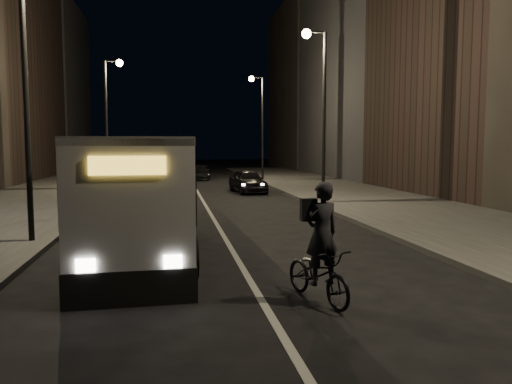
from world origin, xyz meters
name	(u,v)px	position (x,y,z in m)	size (l,w,h in m)	color
ground	(245,272)	(0.00, 0.00, 0.00)	(180.00, 180.00, 0.00)	black
sidewalk_right	(364,198)	(8.50, 14.00, 0.08)	(7.00, 70.00, 0.16)	#343432
sidewalk_left	(25,205)	(-8.50, 14.00, 0.08)	(7.00, 70.00, 0.16)	#343432
building_row_right	(391,50)	(16.00, 27.50, 10.50)	(8.00, 61.00, 21.00)	black
streetlight_right_mid	(319,93)	(5.33, 12.00, 5.36)	(1.20, 0.44, 8.12)	black
streetlight_right_far	(259,114)	(5.33, 28.00, 5.36)	(1.20, 0.44, 8.12)	black
streetlight_left_near	(34,56)	(-5.33, 4.00, 5.36)	(1.20, 0.44, 8.12)	black
streetlight_left_far	(110,106)	(-5.33, 22.00, 5.36)	(1.20, 0.44, 8.12)	black
city_bus	(138,188)	(-2.56, 3.52, 1.65)	(2.96, 11.37, 3.04)	silver
cyclist_on_bicycle	(319,262)	(1.02, -2.39, 0.75)	(1.22, 2.06, 2.24)	black
car_near	(248,181)	(2.99, 18.96, 0.71)	(1.68, 4.17, 1.42)	black
car_mid	(165,179)	(-2.00, 23.10, 0.62)	(1.31, 3.76, 1.24)	#353437
car_far	(200,172)	(0.80, 30.98, 0.62)	(1.73, 4.25, 1.23)	black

